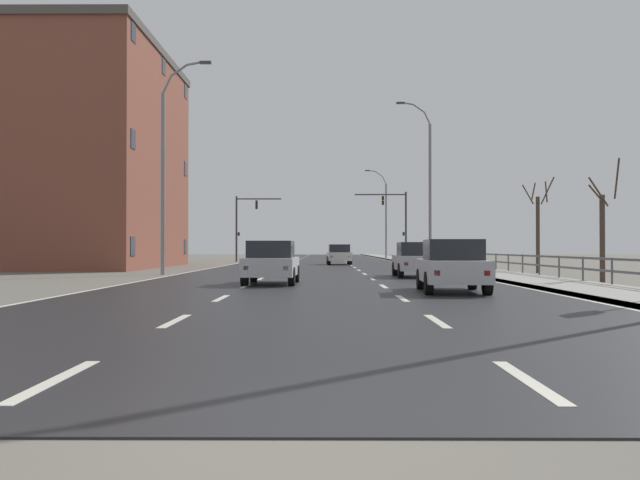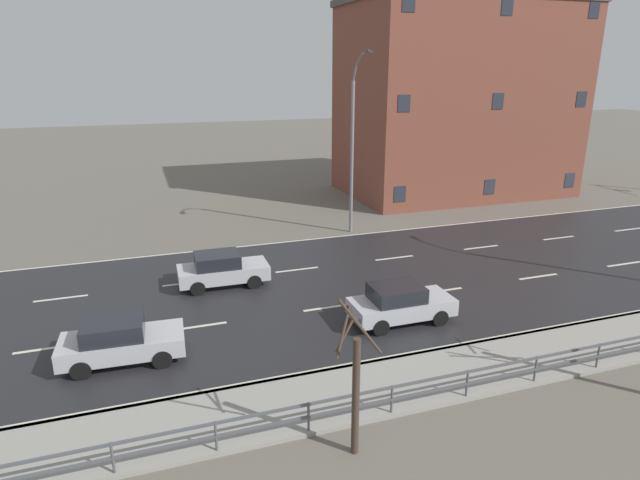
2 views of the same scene
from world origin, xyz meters
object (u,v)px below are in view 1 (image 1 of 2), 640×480
(street_lamp_midground, at_px, (428,186))
(car_far_left, at_px, (452,265))
(street_lamp_left_bank, at_px, (166,170))
(traffic_signal_right, at_px, (397,216))
(traffic_signal_left, at_px, (244,219))
(car_distant, at_px, (339,254))
(car_near_left, at_px, (416,259))
(car_far_right, at_px, (272,262))
(brick_building, at_px, (86,159))
(street_lamp_distant, at_px, (385,215))

(street_lamp_midground, relative_size, car_far_left, 2.71)
(street_lamp_left_bank, bearing_deg, street_lamp_midground, 41.56)
(traffic_signal_right, bearing_deg, car_far_left, -93.99)
(street_lamp_midground, distance_m, traffic_signal_left, 22.61)
(car_distant, bearing_deg, traffic_signal_right, 60.13)
(car_near_left, bearing_deg, car_far_left, -91.55)
(traffic_signal_right, height_order, car_near_left, traffic_signal_right)
(traffic_signal_left, distance_m, car_distant, 14.58)
(street_lamp_left_bank, bearing_deg, car_far_right, -56.39)
(street_lamp_midground, height_order, traffic_signal_left, street_lamp_midground)
(street_lamp_left_bank, xyz_separation_m, traffic_signal_right, (14.53, 29.48, -0.95))
(car_distant, height_order, car_near_left, same)
(car_distant, relative_size, brick_building, 0.24)
(street_lamp_distant, height_order, car_near_left, street_lamp_distant)
(traffic_signal_left, height_order, car_near_left, traffic_signal_left)
(traffic_signal_left, xyz_separation_m, car_near_left, (11.64, -33.13, -3.17))
(street_lamp_midground, height_order, car_distant, street_lamp_midground)
(street_lamp_distant, bearing_deg, car_far_right, -99.28)
(street_lamp_left_bank, xyz_separation_m, car_distant, (8.93, 19.09, -4.36))
(car_distant, xyz_separation_m, car_far_right, (-3.05, -27.93, 0.00))
(street_lamp_left_bank, bearing_deg, car_near_left, -13.03)
(street_lamp_distant, height_order, traffic_signal_right, street_lamp_distant)
(car_distant, height_order, car_far_left, same)
(traffic_signal_left, bearing_deg, car_far_left, -75.46)
(brick_building, bearing_deg, street_lamp_left_bank, -55.75)
(traffic_signal_right, relative_size, car_distant, 1.56)
(brick_building, bearing_deg, street_lamp_distant, 56.09)
(traffic_signal_right, bearing_deg, traffic_signal_left, 176.43)
(traffic_signal_right, bearing_deg, car_near_left, -94.67)
(car_far_right, distance_m, car_near_left, 8.56)
(street_lamp_left_bank, xyz_separation_m, car_far_right, (5.88, -8.84, -4.36))
(car_distant, bearing_deg, street_lamp_midground, -46.03)
(street_lamp_left_bank, bearing_deg, brick_building, 124.25)
(car_distant, relative_size, car_far_right, 1.00)
(street_lamp_midground, xyz_separation_m, street_lamp_left_bank, (-14.91, -13.22, -0.41))
(traffic_signal_right, xyz_separation_m, car_far_right, (-8.66, -38.32, -3.41))
(street_lamp_midground, height_order, traffic_signal_right, street_lamp_midground)
(street_lamp_distant, xyz_separation_m, car_distant, (-5.95, -27.17, -4.31))
(street_lamp_distant, distance_m, traffic_signal_left, 21.62)
(traffic_signal_left, bearing_deg, brick_building, -114.60)
(car_far_left, relative_size, brick_building, 0.24)
(street_lamp_distant, relative_size, brick_building, 0.61)
(street_lamp_left_bank, distance_m, traffic_signal_right, 32.88)
(street_lamp_distant, height_order, street_lamp_left_bank, street_lamp_left_bank)
(car_distant, bearing_deg, car_far_left, -86.90)
(traffic_signal_left, distance_m, brick_building, 20.49)
(car_far_right, xyz_separation_m, car_far_left, (5.68, -4.36, 0.00))
(street_lamp_distant, height_order, brick_building, brick_building)
(street_lamp_midground, height_order, brick_building, brick_building)
(street_lamp_left_bank, bearing_deg, street_lamp_distant, 72.17)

